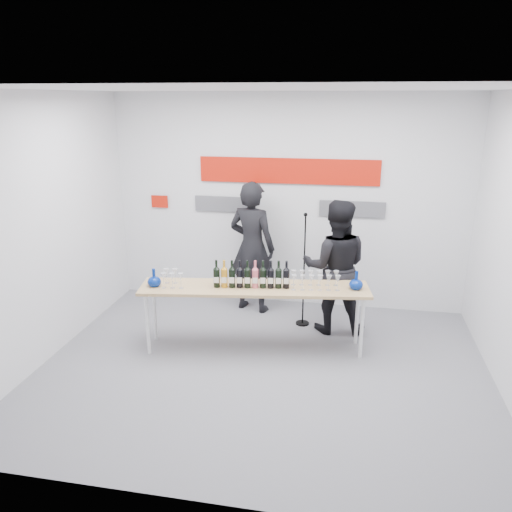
% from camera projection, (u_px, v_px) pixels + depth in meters
% --- Properties ---
extents(ground, '(5.00, 5.00, 0.00)m').
position_uv_depth(ground, '(263.00, 369.00, 5.62)').
color(ground, slate).
rests_on(ground, ground).
extents(back_wall, '(5.00, 0.04, 3.00)m').
position_uv_depth(back_wall, '(288.00, 203.00, 7.04)').
color(back_wall, silver).
rests_on(back_wall, ground).
extents(signage, '(3.38, 0.02, 0.79)m').
position_uv_depth(signage, '(284.00, 181.00, 6.93)').
color(signage, red).
rests_on(signage, back_wall).
extents(tasting_table, '(2.72, 0.92, 0.80)m').
position_uv_depth(tasting_table, '(254.00, 292.00, 5.86)').
color(tasting_table, tan).
rests_on(tasting_table, ground).
extents(wine_bottles, '(0.89, 0.20, 0.33)m').
position_uv_depth(wine_bottles, '(251.00, 274.00, 5.77)').
color(wine_bottles, black).
rests_on(wine_bottles, tasting_table).
extents(decanter_left, '(0.16, 0.16, 0.21)m').
position_uv_depth(decanter_left, '(154.00, 277.00, 5.83)').
color(decanter_left, navy).
rests_on(decanter_left, tasting_table).
extents(decanter_right, '(0.16, 0.16, 0.21)m').
position_uv_depth(decanter_right, '(356.00, 280.00, 5.74)').
color(decanter_right, navy).
rests_on(decanter_right, tasting_table).
extents(glasses_left, '(0.29, 0.24, 0.18)m').
position_uv_depth(glasses_left, '(172.00, 279.00, 5.83)').
color(glasses_left, silver).
rests_on(glasses_left, tasting_table).
extents(glasses_right, '(0.58, 0.30, 0.18)m').
position_uv_depth(glasses_right, '(315.00, 280.00, 5.78)').
color(glasses_right, silver).
rests_on(glasses_right, tasting_table).
extents(presenter_left, '(0.77, 0.61, 1.85)m').
position_uv_depth(presenter_left, '(252.00, 247.00, 6.94)').
color(presenter_left, black).
rests_on(presenter_left, ground).
extents(presenter_right, '(0.87, 0.70, 1.73)m').
position_uv_depth(presenter_right, '(335.00, 267.00, 6.32)').
color(presenter_right, black).
rests_on(presenter_right, ground).
extents(mic_stand, '(0.18, 0.18, 1.54)m').
position_uv_depth(mic_stand, '(303.00, 292.00, 6.59)').
color(mic_stand, black).
rests_on(mic_stand, ground).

